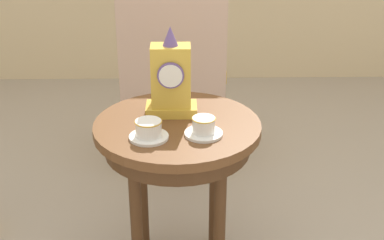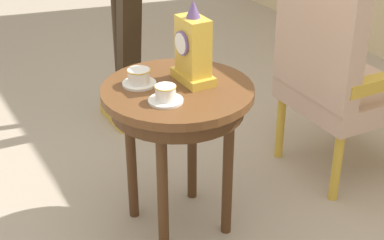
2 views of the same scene
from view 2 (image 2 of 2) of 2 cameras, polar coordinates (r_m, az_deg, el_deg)
name	(u,v)px [view 2 (image 2 of 2)]	position (r m, az deg, el deg)	size (l,w,h in m)	color
ground_plane	(197,231)	(2.62, 0.52, -10.72)	(10.00, 10.00, 0.00)	tan
side_table	(178,107)	(2.36, -1.40, 1.25)	(0.61, 0.61, 0.67)	brown
teacup_left	(139,78)	(2.34, -5.17, 4.12)	(0.14, 0.14, 0.07)	white
teacup_right	(166,95)	(2.19, -2.59, 2.46)	(0.13, 0.13, 0.07)	white
mantel_clock	(193,50)	(2.32, 0.08, 6.83)	(0.19, 0.11, 0.34)	gold
armchair	(335,63)	(2.83, 13.71, 5.43)	(0.56, 0.54, 1.14)	#CCA893
harp	(125,2)	(3.23, -6.53, 11.33)	(0.40, 0.24, 1.79)	gold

